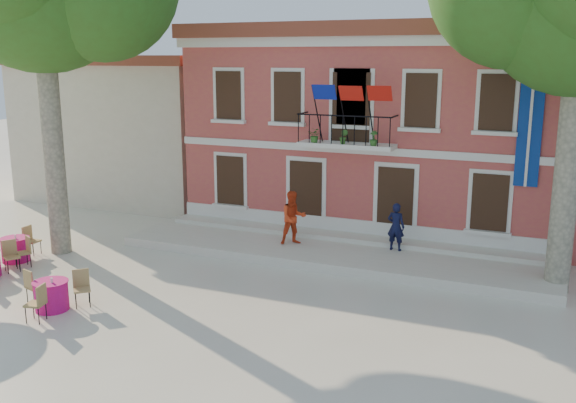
# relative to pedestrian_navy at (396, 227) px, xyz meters

# --- Properties ---
(ground) EXTENTS (90.00, 90.00, 0.00)m
(ground) POSITION_rel_pedestrian_navy_xyz_m (-3.90, -4.96, -1.07)
(ground) COLOR beige
(ground) RESTS_ON ground
(main_building) EXTENTS (13.50, 9.59, 7.50)m
(main_building) POSITION_rel_pedestrian_navy_xyz_m (-1.90, 5.03, 2.71)
(main_building) COLOR #BC5644
(main_building) RESTS_ON ground
(neighbor_west) EXTENTS (9.40, 9.40, 6.40)m
(neighbor_west) POSITION_rel_pedestrian_navy_xyz_m (-13.40, 6.04, 2.14)
(neighbor_west) COLOR beige
(neighbor_west) RESTS_ON ground
(terrace) EXTENTS (14.00, 3.40, 0.30)m
(terrace) POSITION_rel_pedestrian_navy_xyz_m (-1.90, -0.56, -0.92)
(terrace) COLOR silver
(terrace) RESTS_ON ground
(pedestrian_navy) EXTENTS (0.59, 0.41, 1.54)m
(pedestrian_navy) POSITION_rel_pedestrian_navy_xyz_m (0.00, 0.00, 0.00)
(pedestrian_navy) COLOR black
(pedestrian_navy) RESTS_ON terrace
(pedestrian_orange) EXTENTS (1.09, 1.06, 1.78)m
(pedestrian_orange) POSITION_rel_pedestrian_navy_xyz_m (-3.27, -0.66, 0.12)
(pedestrian_orange) COLOR red
(pedestrian_orange) RESTS_ON terrace
(cafe_table_0) EXTENTS (1.87, 1.66, 0.95)m
(cafe_table_0) POSITION_rel_pedestrian_navy_xyz_m (-10.98, -5.02, -0.64)
(cafe_table_0) COLOR #E6159C
(cafe_table_0) RESTS_ON ground
(cafe_table_1) EXTENTS (1.82, 1.80, 0.95)m
(cafe_table_1) POSITION_rel_pedestrian_navy_xyz_m (-7.01, -7.67, -0.64)
(cafe_table_1) COLOR #E6159C
(cafe_table_1) RESTS_ON ground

